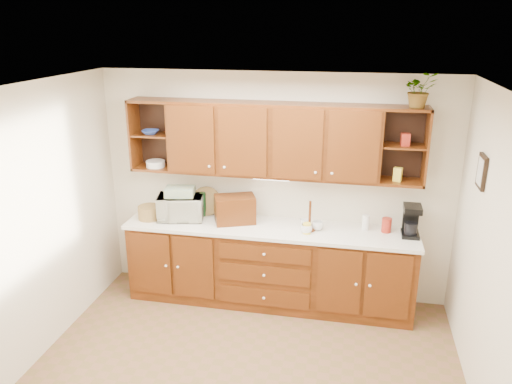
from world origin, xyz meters
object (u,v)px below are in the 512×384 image
at_px(coffee_maker, 411,221).
at_px(potted_plant, 420,90).
at_px(microwave, 181,207).
at_px(bread_box, 235,209).

distance_m(coffee_maker, potted_plant, 1.36).
bearing_deg(microwave, potted_plant, -10.52).
height_order(bread_box, coffee_maker, coffee_maker).
xyz_separation_m(bread_box, coffee_maker, (1.91, 0.02, 0.01)).
distance_m(bread_box, coffee_maker, 1.91).
height_order(microwave, bread_box, bread_box).
relative_size(bread_box, potted_plant, 1.27).
bearing_deg(potted_plant, microwave, -178.35).
bearing_deg(potted_plant, bread_box, -178.49).
bearing_deg(coffee_maker, potted_plant, 146.20).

